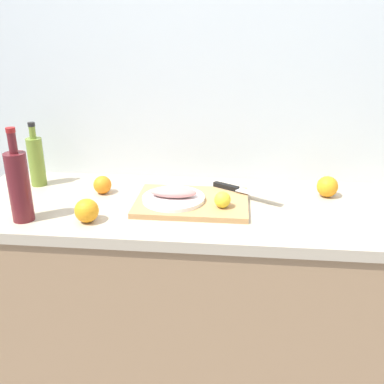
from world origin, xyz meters
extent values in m
cube|color=silver|center=(0.00, 0.33, 1.25)|extent=(3.20, 0.05, 2.50)
cube|color=#9E7A56|center=(0.00, 0.00, 0.43)|extent=(2.00, 0.58, 0.86)
cube|color=#B7A88E|center=(0.00, 0.00, 0.88)|extent=(2.00, 0.60, 0.04)
cube|color=tan|center=(-0.12, 0.00, 0.91)|extent=(0.42, 0.30, 0.02)
cylinder|color=white|center=(-0.19, -0.01, 0.93)|extent=(0.23, 0.23, 0.01)
ellipsoid|color=tan|center=(-0.19, -0.01, 0.95)|extent=(0.18, 0.07, 0.04)
cube|color=silver|center=(0.12, 0.06, 0.93)|extent=(0.17, 0.12, 0.00)
cube|color=black|center=(0.00, 0.13, 0.93)|extent=(0.11, 0.07, 0.02)
sphere|color=yellow|center=(-0.01, -0.06, 0.95)|extent=(0.06, 0.06, 0.06)
cylinder|color=olive|center=(-0.79, 0.15, 1.00)|extent=(0.06, 0.06, 0.20)
cylinder|color=olive|center=(-0.79, 0.15, 1.13)|extent=(0.03, 0.03, 0.05)
cylinder|color=black|center=(-0.79, 0.15, 1.16)|extent=(0.03, 0.03, 0.02)
cylinder|color=#59191E|center=(-0.70, -0.19, 1.02)|extent=(0.07, 0.07, 0.24)
cylinder|color=#59191E|center=(-0.70, -0.19, 1.18)|extent=(0.03, 0.03, 0.07)
cylinder|color=maroon|center=(-0.70, -0.19, 1.22)|extent=(0.03, 0.03, 0.02)
cylinder|color=white|center=(0.51, -0.17, 0.95)|extent=(0.08, 0.08, 0.11)
sphere|color=orange|center=(-0.49, 0.08, 0.94)|extent=(0.07, 0.07, 0.07)
sphere|color=orange|center=(-0.47, -0.18, 0.94)|extent=(0.08, 0.08, 0.08)
sphere|color=orange|center=(0.40, 0.14, 0.94)|extent=(0.08, 0.08, 0.08)
camera|label=1|loc=(0.03, -1.52, 1.56)|focal=41.28mm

